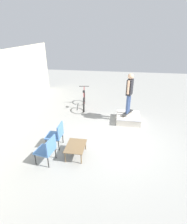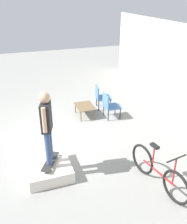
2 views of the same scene
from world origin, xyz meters
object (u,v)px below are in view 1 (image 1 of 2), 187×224
skate_ramp_box (128,118)px  coffee_table (76,147)px  patio_chair_left (47,149)px  bicycle (84,100)px  patio_chair_right (57,134)px  skateboard_on_ramp (127,113)px  person_skater (129,90)px

skate_ramp_box → coffee_table: bearing=146.7°
coffee_table → patio_chair_left: bearing=119.0°
skate_ramp_box → coffee_table: size_ratio=1.39×
skate_ramp_box → bicycle: size_ratio=0.62×
patio_chair_left → bicycle: size_ratio=0.49×
skate_ramp_box → patio_chair_right: (-2.26, 2.53, 0.34)m
skate_ramp_box → bicycle: bearing=61.4°
skateboard_on_ramp → coffee_table: 3.23m
bicycle → patio_chair_left: bearing=166.7°
skate_ramp_box → skateboard_on_ramp: bearing=37.7°
bicycle → skate_ramp_box: bearing=-128.1°
person_skater → coffee_table: bearing=166.2°
person_skater → patio_chair_left: (-3.16, 2.48, -0.93)m
patio_chair_right → bicycle: size_ratio=0.49×
coffee_table → patio_chair_right: 0.88m
coffee_table → bicycle: size_ratio=0.45×
skateboard_on_ramp → bicycle: bicycle is taller
skateboard_on_ramp → person_skater: (0.00, -0.00, 1.04)m
skate_ramp_box → bicycle: bicycle is taller
bicycle → skateboard_on_ramp: bearing=-127.4°
coffee_table → patio_chair_left: size_ratio=0.92×
skate_ramp_box → person_skater: size_ratio=0.65×
skate_ramp_box → skateboard_on_ramp: size_ratio=1.47×
coffee_table → patio_chair_right: size_ratio=0.92×
patio_chair_left → bicycle: 4.33m
person_skater → patio_chair_right: 3.52m
patio_chair_right → person_skater: bearing=133.9°
skateboard_on_ramp → coffee_table: bearing=177.4°
skateboard_on_ramp → skate_ramp_box: bearing=-112.9°
patio_chair_left → patio_chair_right: size_ratio=1.00×
person_skater → patio_chair_right: (-2.32, 2.48, -0.93)m
person_skater → patio_chair_left: size_ratio=1.96×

